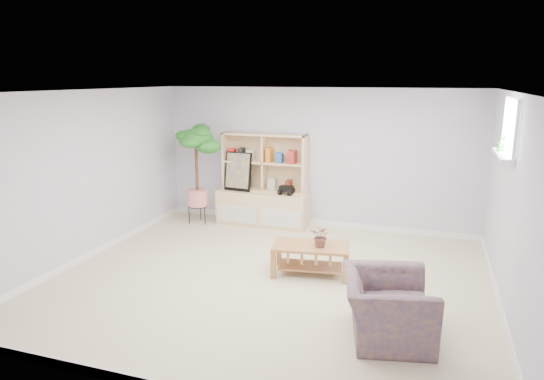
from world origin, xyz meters
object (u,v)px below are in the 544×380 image
(storage_unit, at_px, (263,180))
(coffee_table, at_px, (311,259))
(armchair, at_px, (387,303))
(floor_tree, at_px, (197,175))

(storage_unit, distance_m, coffee_table, 2.41)
(armchair, bearing_deg, floor_tree, 38.56)
(floor_tree, bearing_deg, armchair, -39.24)
(coffee_table, xyz_separation_m, armchair, (1.12, -1.31, 0.16))
(storage_unit, xyz_separation_m, armchair, (2.47, -3.22, -0.44))
(storage_unit, xyz_separation_m, floor_tree, (-1.14, -0.27, 0.08))
(floor_tree, distance_m, armchair, 4.69)
(storage_unit, distance_m, floor_tree, 1.17)
(storage_unit, xyz_separation_m, coffee_table, (1.35, -1.90, -0.60))
(coffee_table, distance_m, armchair, 1.73)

